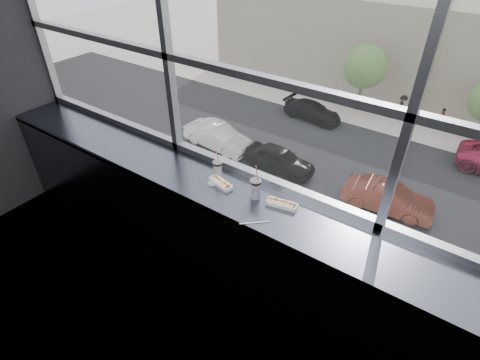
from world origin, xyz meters
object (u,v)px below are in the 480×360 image
Objects in this scene: hotdog_tray_left at (221,183)px; car_near_b at (280,156)px; soda_cup_left at (217,169)px; pedestrian_b at (442,116)px; car_near_a at (217,133)px; tree_left at (365,67)px; car_near_c at (389,194)px; hotdog_tray_right at (282,204)px; soda_cup_right at (256,188)px; wrapper at (212,184)px; car_far_a at (313,108)px; pedestrian_a at (403,104)px; loose_straw at (254,223)px.

hotdog_tray_left is 0.04× the size of car_near_b.
pedestrian_b is at bearing 91.30° from soda_cup_left.
car_near_a reaches higher than car_near_b.
hotdog_tray_left is at bearing -75.56° from tree_left.
tree_left reaches higher than pedestrian_b.
tree_left reaches higher than car_near_c.
car_near_b is at bearing 130.19° from hotdog_tray_left.
hotdog_tray_right reaches higher than car_near_c.
wrapper is at bearing -169.94° from soda_cup_right.
soda_cup_left is 30.77m from pedestrian_b.
hotdog_tray_right is at bearing 19.22° from hotdog_tray_left.
car_near_a is 3.49× the size of pedestrian_b.
hotdog_tray_left reaches higher than car_near_a.
soda_cup_left is 0.05× the size of car_far_a.
soda_cup_left is 0.15× the size of pedestrian_b.
soda_cup_left is 0.91× the size of soda_cup_right.
hotdog_tray_right is at bearing -171.30° from pedestrian_a.
hotdog_tray_left is 1.10× the size of loose_straw.
wrapper is at bearing -153.53° from car_far_a.
pedestrian_a is at bearing 97.45° from wrapper.
wrapper is at bearing 178.07° from car_near_c.
loose_straw is 0.04× the size of tree_left.
soda_cup_right is at bearing -150.63° from car_near_b.
soda_cup_left is 0.15m from wrapper.
car_near_b is at bearing -164.02° from car_far_a.
soda_cup_right is (0.43, -0.05, 0.01)m from soda_cup_left.
car_near_b is (5.09, 0.00, -0.07)m from car_near_a.
tree_left is (-7.18, 28.18, -8.46)m from soda_cup_left.
hotdog_tray_right is 31.19m from pedestrian_a.
wrapper is at bearing -151.84° from car_near_b.
soda_cup_right is 0.32m from loose_straw.
wrapper is at bearing 119.16° from loose_straw.
wrapper is at bearing -75.70° from tree_left.
car_near_b is 1.17× the size of tree_left.
soda_cup_left is at bearing -137.71° from car_near_a.
car_near_a is at bearing 161.11° from car_far_a.
wrapper is (-0.40, -0.07, -0.08)m from soda_cup_right.
hotdog_tray_left reaches higher than loose_straw.
soda_cup_right is at bearing 175.24° from hotdog_tray_right.
loose_straw is at bearing 179.96° from car_near_c.
loose_straw is 0.04× the size of car_near_b.
car_near_c is at bearing 93.43° from wrapper.
wrapper is at bearing 177.47° from hotdog_tray_right.
soda_cup_right is 0.05× the size of car_near_a.
loose_straw reaches higher than pedestrian_b.
car_near_a is at bearing -44.88° from pedestrian_b.
hotdog_tray_left is 0.13× the size of pedestrian_b.
soda_cup_right is 0.06× the size of car_far_a.
loose_straw is 31.05m from pedestrian_b.
car_far_a is (3.54, 8.00, -0.20)m from car_near_a.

